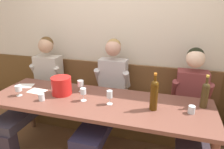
{
  "coord_description": "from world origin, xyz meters",
  "views": [
    {
      "loc": [
        0.74,
        -1.75,
        1.76
      ],
      "look_at": [
        0.08,
        0.46,
        0.96
      ],
      "focal_mm": 33.37,
      "sensor_mm": 36.0,
      "label": 1
    }
  ],
  "objects_px": {
    "wine_glass_center_front": "(110,95)",
    "water_tumbler_right": "(42,97)",
    "wall_bench": "(113,110)",
    "wine_glass_center_rear": "(18,89)",
    "person_center_right_seat": "(192,109)",
    "dining_table": "(98,107)",
    "wine_bottle_amber_mid": "(154,94)",
    "person_left_seat": "(38,87)",
    "person_center_left_seat": "(106,97)",
    "wine_glass_mid_left": "(81,84)",
    "water_tumbler_center": "(192,110)",
    "wine_glass_mid_right": "(83,92)",
    "wine_bottle_green_tall": "(205,94)",
    "ice_bucket": "(61,86)"
  },
  "relations": [
    {
      "from": "dining_table",
      "to": "wine_glass_center_front",
      "type": "relative_size",
      "value": 15.93
    },
    {
      "from": "wine_bottle_amber_mid",
      "to": "wine_bottle_green_tall",
      "type": "xyz_separation_m",
      "value": [
        0.49,
        0.2,
        -0.02
      ]
    },
    {
      "from": "wall_bench",
      "to": "person_center_right_seat",
      "type": "height_order",
      "value": "person_center_right_seat"
    },
    {
      "from": "wine_glass_mid_left",
      "to": "water_tumbler_center",
      "type": "distance_m",
      "value": 1.26
    },
    {
      "from": "wine_glass_center_front",
      "to": "wine_glass_mid_left",
      "type": "height_order",
      "value": "wine_glass_center_front"
    },
    {
      "from": "ice_bucket",
      "to": "wine_bottle_green_tall",
      "type": "relative_size",
      "value": 0.66
    },
    {
      "from": "person_center_left_seat",
      "to": "wine_bottle_amber_mid",
      "type": "relative_size",
      "value": 3.41
    },
    {
      "from": "person_center_right_seat",
      "to": "wine_glass_center_front",
      "type": "bearing_deg",
      "value": -157.8
    },
    {
      "from": "person_center_right_seat",
      "to": "water_tumbler_center",
      "type": "xyz_separation_m",
      "value": [
        -0.04,
        -0.31,
        0.14
      ]
    },
    {
      "from": "person_left_seat",
      "to": "water_tumbler_right",
      "type": "distance_m",
      "value": 0.65
    },
    {
      "from": "wall_bench",
      "to": "ice_bucket",
      "type": "distance_m",
      "value": 0.94
    },
    {
      "from": "wine_glass_mid_left",
      "to": "water_tumbler_right",
      "type": "relative_size",
      "value": 1.83
    },
    {
      "from": "wine_bottle_amber_mid",
      "to": "wine_bottle_green_tall",
      "type": "relative_size",
      "value": 1.11
    },
    {
      "from": "wine_glass_center_front",
      "to": "wine_glass_center_rear",
      "type": "height_order",
      "value": "wine_glass_center_front"
    },
    {
      "from": "ice_bucket",
      "to": "wine_bottle_amber_mid",
      "type": "distance_m",
      "value": 1.08
    },
    {
      "from": "person_center_right_seat",
      "to": "water_tumbler_center",
      "type": "bearing_deg",
      "value": -96.91
    },
    {
      "from": "person_center_left_seat",
      "to": "ice_bucket",
      "type": "xyz_separation_m",
      "value": [
        -0.46,
        -0.25,
        0.2
      ]
    },
    {
      "from": "wall_bench",
      "to": "wine_glass_center_front",
      "type": "xyz_separation_m",
      "value": [
        0.15,
        -0.68,
        0.57
      ]
    },
    {
      "from": "dining_table",
      "to": "wine_bottle_amber_mid",
      "type": "distance_m",
      "value": 0.66
    },
    {
      "from": "wine_glass_mid_right",
      "to": "wine_glass_center_rear",
      "type": "bearing_deg",
      "value": -173.34
    },
    {
      "from": "wine_glass_center_front",
      "to": "wine_glass_mid_right",
      "type": "distance_m",
      "value": 0.3
    },
    {
      "from": "person_left_seat",
      "to": "person_center_left_seat",
      "type": "bearing_deg",
      "value": -0.99
    },
    {
      "from": "ice_bucket",
      "to": "water_tumbler_center",
      "type": "xyz_separation_m",
      "value": [
        1.44,
        -0.05,
        -0.06
      ]
    },
    {
      "from": "wine_glass_center_front",
      "to": "water_tumbler_right",
      "type": "xyz_separation_m",
      "value": [
        -0.74,
        -0.13,
        -0.07
      ]
    },
    {
      "from": "person_center_right_seat",
      "to": "water_tumbler_center",
      "type": "height_order",
      "value": "person_center_right_seat"
    },
    {
      "from": "wine_glass_center_rear",
      "to": "wine_glass_mid_left",
      "type": "bearing_deg",
      "value": 25.68
    },
    {
      "from": "ice_bucket",
      "to": "wine_bottle_green_tall",
      "type": "distance_m",
      "value": 1.57
    },
    {
      "from": "wall_bench",
      "to": "person_left_seat",
      "type": "bearing_deg",
      "value": -162.37
    },
    {
      "from": "dining_table",
      "to": "wine_glass_mid_left",
      "type": "distance_m",
      "value": 0.37
    },
    {
      "from": "ice_bucket",
      "to": "person_left_seat",
      "type": "bearing_deg",
      "value": 153.5
    },
    {
      "from": "ice_bucket",
      "to": "water_tumbler_right",
      "type": "height_order",
      "value": "ice_bucket"
    },
    {
      "from": "wine_bottle_amber_mid",
      "to": "wine_bottle_green_tall",
      "type": "bearing_deg",
      "value": 21.75
    },
    {
      "from": "person_center_left_seat",
      "to": "wine_glass_center_front",
      "type": "xyz_separation_m",
      "value": [
        0.15,
        -0.34,
        0.2
      ]
    },
    {
      "from": "wine_glass_center_front",
      "to": "water_tumbler_center",
      "type": "bearing_deg",
      "value": 3.0
    },
    {
      "from": "wine_glass_center_rear",
      "to": "wine_glass_center_front",
      "type": "bearing_deg",
      "value": 4.92
    },
    {
      "from": "person_center_right_seat",
      "to": "wine_glass_mid_left",
      "type": "relative_size",
      "value": 8.72
    },
    {
      "from": "wine_glass_center_rear",
      "to": "person_center_right_seat",
      "type": "bearing_deg",
      "value": 12.92
    },
    {
      "from": "ice_bucket",
      "to": "wine_glass_center_rear",
      "type": "xyz_separation_m",
      "value": [
        -0.45,
        -0.18,
        -0.02
      ]
    },
    {
      "from": "person_center_right_seat",
      "to": "wine_glass_mid_left",
      "type": "bearing_deg",
      "value": -174.03
    },
    {
      "from": "dining_table",
      "to": "wine_bottle_amber_mid",
      "type": "xyz_separation_m",
      "value": [
        0.61,
        -0.03,
        0.24
      ]
    },
    {
      "from": "person_center_right_seat",
      "to": "wine_glass_mid_left",
      "type": "xyz_separation_m",
      "value": [
        -1.29,
        -0.13,
        0.2
      ]
    },
    {
      "from": "person_left_seat",
      "to": "wine_glass_mid_right",
      "type": "relative_size",
      "value": 8.93
    },
    {
      "from": "person_center_left_seat",
      "to": "wine_glass_center_front",
      "type": "bearing_deg",
      "value": -65.86
    },
    {
      "from": "wine_glass_mid_right",
      "to": "wine_glass_center_front",
      "type": "bearing_deg",
      "value": 0.4
    },
    {
      "from": "wine_bottle_green_tall",
      "to": "wine_glass_mid_right",
      "type": "distance_m",
      "value": 1.26
    },
    {
      "from": "dining_table",
      "to": "person_left_seat",
      "type": "height_order",
      "value": "person_left_seat"
    },
    {
      "from": "wine_glass_mid_left",
      "to": "water_tumbler_center",
      "type": "height_order",
      "value": "wine_glass_mid_left"
    },
    {
      "from": "person_center_right_seat",
      "to": "wine_bottle_green_tall",
      "type": "relative_size",
      "value": 3.62
    },
    {
      "from": "wall_bench",
      "to": "wine_glass_center_rear",
      "type": "height_order",
      "value": "wall_bench"
    },
    {
      "from": "wine_bottle_amber_mid",
      "to": "wine_glass_mid_left",
      "type": "distance_m",
      "value": 0.91
    }
  ]
}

